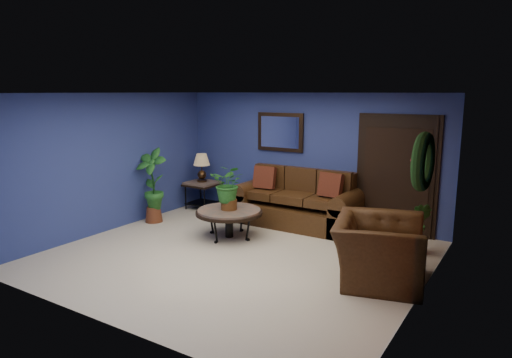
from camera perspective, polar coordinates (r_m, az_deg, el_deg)
The scene contains 18 objects.
floor at distance 7.22m, azimuth -2.51°, elevation -9.58°, with size 5.50×5.50×0.00m, color beige.
wall_back at distance 9.02m, azimuth 6.47°, elevation 2.72°, with size 5.50×0.04×2.50m, color navy.
wall_left at distance 8.72m, azimuth -17.65°, elevation 1.99°, with size 0.04×5.00×2.50m, color navy.
wall_right_brick at distance 5.81m, azimuth 20.36°, elevation -2.46°, with size 0.04×5.00×2.50m, color maroon.
ceiling at distance 6.76m, azimuth -2.69°, elevation 10.69°, with size 5.50×5.00×0.02m, color silver.
crown_molding at distance 5.67m, azimuth 20.85°, elevation 9.25°, with size 0.03×5.00×0.14m, color white.
wall_mirror at distance 9.20m, azimuth 3.04°, elevation 5.88°, with size 1.02×0.06×0.77m, color #422B17.
closet_door at distance 8.43m, azimuth 17.13°, elevation 0.34°, with size 1.44×0.06×2.18m, color black.
wreath at distance 5.79m, azimuth 20.18°, elevation 2.04°, with size 0.72×0.72×0.16m, color black.
sofa at distance 8.82m, azimuth 5.32°, elevation -3.39°, with size 2.39×1.03×1.08m.
coffee_table at distance 7.99m, azimuth -3.39°, elevation -4.22°, with size 1.17×1.17×0.50m.
end_table at distance 10.00m, azimuth -6.74°, elevation -1.11°, with size 0.65×0.65×0.59m.
table_lamp at distance 9.90m, azimuth -6.81°, elevation 1.84°, with size 0.35×0.35×0.59m.
side_chair at distance 8.59m, azimuth 8.58°, elevation -2.74°, with size 0.47×0.47×0.91m.
armchair at distance 6.41m, azimuth 15.05°, elevation -8.60°, with size 1.31×1.14×0.85m, color #452A13.
coffee_plant at distance 7.87m, azimuth -3.43°, elevation -0.75°, with size 0.70×0.64×0.79m.
floor_plant at distance 7.64m, azimuth 19.58°, elevation -5.66°, with size 0.38×0.32×0.83m.
tall_plant at distance 9.06m, azimuth -12.82°, elevation -0.44°, with size 0.66×0.47×1.45m.
Camera 1 is at (3.85, -5.56, 2.52)m, focal length 32.00 mm.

